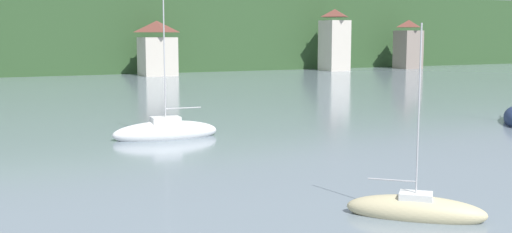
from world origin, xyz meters
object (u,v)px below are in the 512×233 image
Objects in this scene: shore_building_eastcentral at (408,45)px; sailboat_mid_2 at (415,210)px; shore_building_central at (334,41)px; shore_building_westcentral at (157,49)px; sailboat_far_9 at (166,132)px.

sailboat_mid_2 is at bearing -128.58° from shore_building_eastcentral.
sailboat_mid_2 is (-46.18, -78.40, -4.99)m from shore_building_central.
sailboat_mid_2 is (-13.86, -78.67, -3.86)m from shore_building_westcentral.
shore_building_central reaches higher than sailboat_mid_2.
shore_building_central is at bearing 179.07° from shore_building_eastcentral.
shore_building_westcentral is 0.79× the size of shore_building_central.
sailboat_far_9 is at bearing -138.50° from shore_building_eastcentral.
shore_building_westcentral is 60.68m from sailboat_far_9.
shore_building_eastcentral reaches higher than sailboat_mid_2.
shore_building_westcentral is 48.48m from shore_building_eastcentral.
sailboat_far_9 reaches higher than shore_building_westcentral.
shore_building_eastcentral is at bearing -0.63° from shore_building_westcentral.
shore_building_central is 91.13m from sailboat_mid_2.
shore_building_eastcentral is at bearing -135.19° from sailboat_far_9.
sailboat_far_9 is at bearing -106.02° from shore_building_westcentral.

